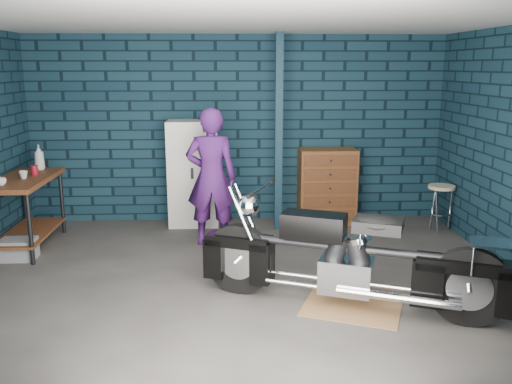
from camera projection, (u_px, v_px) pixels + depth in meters
ground at (243, 282)px, 5.79m from camera, size 6.00×6.00×0.00m
room_walls at (241, 99)px, 5.89m from camera, size 6.02×5.01×2.71m
support_post at (279, 134)px, 7.41m from camera, size 0.10×0.10×2.70m
workbench at (27, 213)px, 6.80m from camera, size 0.60×1.40×0.91m
drip_mat at (352, 308)px, 5.17m from camera, size 1.09×0.97×0.01m
motorcycle at (354, 252)px, 5.05m from camera, size 2.64×1.61×1.13m
person at (211, 177)px, 6.87m from camera, size 0.67×0.46×1.76m
storage_bin at (18, 249)px, 6.45m from camera, size 0.40×0.29×0.25m
locker at (193, 173)px, 7.75m from camera, size 0.71×0.50×1.51m
tool_chest at (327, 186)px, 7.90m from camera, size 0.82×0.45×1.09m
shop_stool at (440, 209)px, 7.50m from camera, size 0.41×0.41×0.66m
cup_a at (1, 182)px, 6.24m from camera, size 0.12×0.12×0.09m
cup_b at (24, 175)px, 6.63m from camera, size 0.12×0.12×0.10m
mug_red at (34, 170)px, 6.84m from camera, size 0.09×0.09×0.12m
bottle at (39, 157)px, 7.18m from camera, size 0.17×0.17×0.34m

